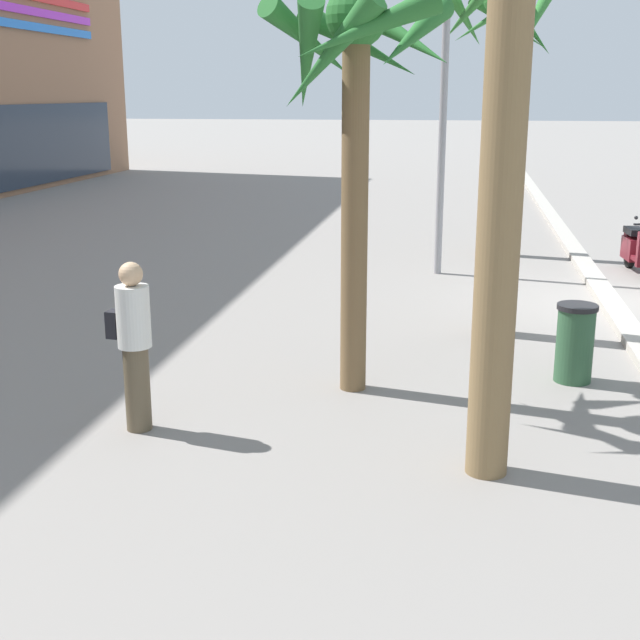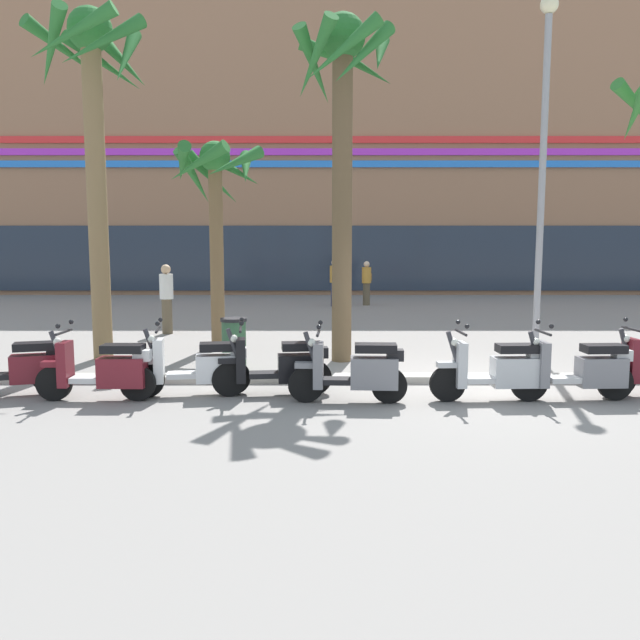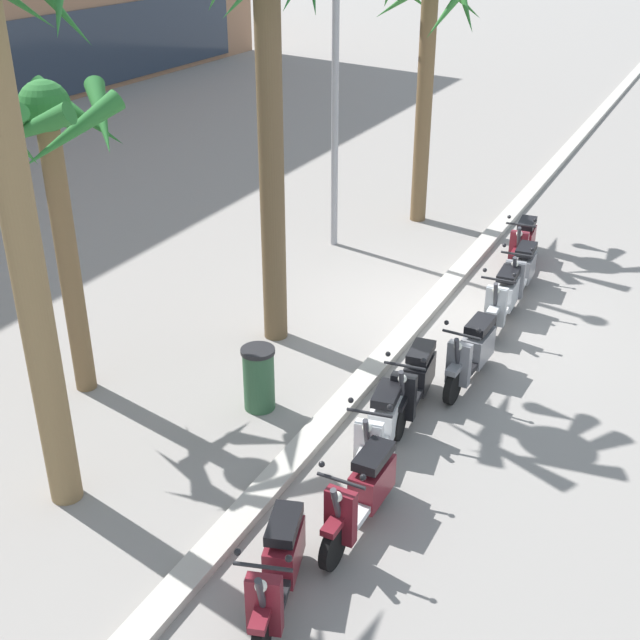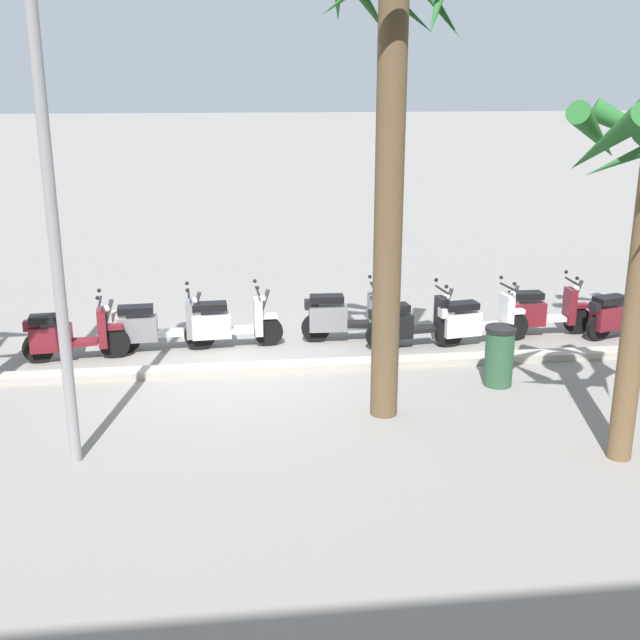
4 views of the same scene
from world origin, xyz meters
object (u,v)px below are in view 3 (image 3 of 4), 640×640
at_px(litter_bin, 259,378).
at_px(scooter_white_second_in_line, 381,426).
at_px(scooter_silver_tail_end, 503,298).
at_px(scooter_maroon_mid_front, 523,243).
at_px(scooter_maroon_far_back, 278,567).
at_px(palm_tree_by_mall_entrance, 268,31).
at_px(street_lamp, 336,28).
at_px(scooter_grey_lead_nearest, 521,271).
at_px(palm_tree_near_sign, 52,159).
at_px(scooter_grey_last_in_row, 472,352).
at_px(scooter_black_gap_after_mid, 414,381).
at_px(palm_tree_mid_walkway, 428,26).
at_px(scooter_maroon_mid_rear, 363,493).

bearing_deg(litter_bin, scooter_white_second_in_line, -97.49).
height_order(scooter_silver_tail_end, scooter_maroon_mid_front, same).
distance_m(scooter_maroon_far_back, litter_bin, 3.66).
bearing_deg(scooter_silver_tail_end, palm_tree_by_mall_entrance, 124.29).
distance_m(palm_tree_by_mall_entrance, street_lamp, 4.24).
distance_m(scooter_grey_lead_nearest, litter_bin, 5.89).
height_order(palm_tree_near_sign, street_lamp, street_lamp).
relative_size(scooter_grey_last_in_row, palm_tree_near_sign, 0.39).
xyz_separation_m(scooter_grey_last_in_row, palm_tree_by_mall_entrance, (-0.10, 3.31, 4.36)).
bearing_deg(scooter_black_gap_after_mid, street_lamp, 36.29).
bearing_deg(palm_tree_mid_walkway, scooter_maroon_mid_rear, -162.54).
distance_m(scooter_maroon_far_back, scooter_silver_tail_end, 7.23).
xyz_separation_m(scooter_grey_last_in_row, palm_tree_near_sign, (-2.80, 5.01, 3.01)).
bearing_deg(scooter_maroon_mid_front, scooter_white_second_in_line, 179.98).
distance_m(scooter_maroon_far_back, scooter_maroon_mid_rear, 1.48).
bearing_deg(palm_tree_mid_walkway, scooter_grey_last_in_row, -152.54).
bearing_deg(palm_tree_near_sign, street_lamp, -6.39).
bearing_deg(street_lamp, scooter_maroon_mid_front, -79.15).
relative_size(scooter_white_second_in_line, scooter_grey_last_in_row, 1.04).
bearing_deg(scooter_black_gap_after_mid, palm_tree_by_mall_entrance, 70.15).
height_order(scooter_grey_lead_nearest, litter_bin, scooter_grey_lead_nearest).
distance_m(scooter_grey_last_in_row, scooter_silver_tail_end, 2.08).
relative_size(scooter_maroon_mid_rear, palm_tree_near_sign, 0.39).
xyz_separation_m(scooter_maroon_mid_front, street_lamp, (-0.73, 3.79, 3.89)).
bearing_deg(scooter_maroon_mid_front, litter_bin, 163.94).
bearing_deg(scooter_white_second_in_line, scooter_black_gap_after_mid, 0.77).
relative_size(scooter_white_second_in_line, scooter_maroon_mid_front, 1.02).
xyz_separation_m(scooter_maroon_mid_rear, scooter_black_gap_after_mid, (2.57, 0.37, -0.01)).
bearing_deg(scooter_silver_tail_end, scooter_white_second_in_line, 175.50).
height_order(scooter_maroon_mid_front, street_lamp, street_lamp).
bearing_deg(scooter_white_second_in_line, scooter_maroon_mid_front, -0.02).
xyz_separation_m(scooter_white_second_in_line, street_lamp, (6.37, 3.78, 3.89)).
bearing_deg(palm_tree_near_sign, scooter_maroon_mid_rear, -100.30).
relative_size(scooter_maroon_mid_rear, scooter_silver_tail_end, 1.00).
relative_size(scooter_maroon_mid_front, palm_tree_mid_walkway, 0.32).
height_order(scooter_white_second_in_line, scooter_black_gap_after_mid, same).
distance_m(scooter_maroon_mid_rear, scooter_black_gap_after_mid, 2.60).
bearing_deg(scooter_white_second_in_line, palm_tree_by_mall_entrance, 51.48).
bearing_deg(scooter_silver_tail_end, litter_bin, 151.02).
bearing_deg(scooter_grey_lead_nearest, scooter_maroon_mid_front, 13.10).
height_order(scooter_maroon_mid_rear, street_lamp, street_lamp).
relative_size(scooter_maroon_mid_front, litter_bin, 1.86).
relative_size(scooter_maroon_mid_rear, scooter_grey_lead_nearest, 0.96).
xyz_separation_m(scooter_white_second_in_line, palm_tree_near_sign, (-0.44, 4.55, 3.03)).
bearing_deg(scooter_grey_lead_nearest, palm_tree_by_mall_entrance, 137.13).
relative_size(scooter_white_second_in_line, scooter_grey_lead_nearest, 0.99).
distance_m(scooter_maroon_mid_rear, palm_tree_near_sign, 5.82).
xyz_separation_m(scooter_black_gap_after_mid, scooter_grey_last_in_row, (1.12, -0.48, 0.02)).
bearing_deg(scooter_silver_tail_end, street_lamp, 64.94).
xyz_separation_m(scooter_maroon_mid_rear, scooter_silver_tail_end, (5.77, -0.00, -0.00)).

